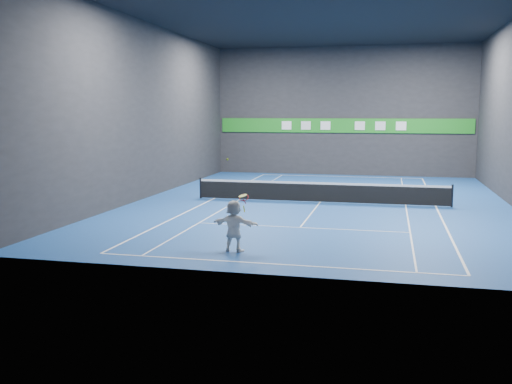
% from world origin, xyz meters
% --- Properties ---
extents(ground, '(26.00, 26.00, 0.00)m').
position_xyz_m(ground, '(0.00, 0.00, 0.00)').
color(ground, navy).
rests_on(ground, ground).
extents(ceiling, '(26.00, 26.00, 0.00)m').
position_xyz_m(ceiling, '(0.00, 0.00, 9.00)').
color(ceiling, black).
rests_on(ceiling, ground).
extents(wall_back, '(18.00, 0.10, 9.00)m').
position_xyz_m(wall_back, '(0.00, 13.00, 4.50)').
color(wall_back, '#262629').
rests_on(wall_back, ground).
extents(wall_front, '(18.00, 0.10, 9.00)m').
position_xyz_m(wall_front, '(0.00, -13.00, 4.50)').
color(wall_front, '#262629').
rests_on(wall_front, ground).
extents(wall_left, '(0.10, 26.00, 9.00)m').
position_xyz_m(wall_left, '(-9.00, 0.00, 4.50)').
color(wall_left, '#262629').
rests_on(wall_left, ground).
extents(baseline_near, '(10.98, 0.08, 0.01)m').
position_xyz_m(baseline_near, '(0.00, -11.89, 0.00)').
color(baseline_near, white).
rests_on(baseline_near, ground).
extents(baseline_far, '(10.98, 0.08, 0.01)m').
position_xyz_m(baseline_far, '(0.00, 11.89, 0.00)').
color(baseline_far, white).
rests_on(baseline_far, ground).
extents(sideline_doubles_left, '(0.08, 23.78, 0.01)m').
position_xyz_m(sideline_doubles_left, '(-5.49, 0.00, 0.00)').
color(sideline_doubles_left, white).
rests_on(sideline_doubles_left, ground).
extents(sideline_doubles_right, '(0.08, 23.78, 0.01)m').
position_xyz_m(sideline_doubles_right, '(5.49, 0.00, 0.00)').
color(sideline_doubles_right, white).
rests_on(sideline_doubles_right, ground).
extents(sideline_singles_left, '(0.06, 23.78, 0.01)m').
position_xyz_m(sideline_singles_left, '(-4.11, 0.00, 0.00)').
color(sideline_singles_left, white).
rests_on(sideline_singles_left, ground).
extents(sideline_singles_right, '(0.06, 23.78, 0.01)m').
position_xyz_m(sideline_singles_right, '(4.11, 0.00, 0.00)').
color(sideline_singles_right, white).
rests_on(sideline_singles_right, ground).
extents(service_line_near, '(8.23, 0.06, 0.01)m').
position_xyz_m(service_line_near, '(0.00, -6.40, 0.00)').
color(service_line_near, white).
rests_on(service_line_near, ground).
extents(service_line_far, '(8.23, 0.06, 0.01)m').
position_xyz_m(service_line_far, '(0.00, 6.40, 0.00)').
color(service_line_far, white).
rests_on(service_line_far, ground).
extents(center_service_line, '(0.06, 12.80, 0.01)m').
position_xyz_m(center_service_line, '(0.00, 0.00, 0.00)').
color(center_service_line, white).
rests_on(center_service_line, ground).
extents(player, '(1.59, 0.68, 1.66)m').
position_xyz_m(player, '(-1.47, -10.65, 0.83)').
color(player, white).
rests_on(player, ground).
extents(tennis_ball, '(0.07, 0.07, 0.07)m').
position_xyz_m(tennis_ball, '(-1.69, -10.60, 2.94)').
color(tennis_ball, '#A9D223').
rests_on(tennis_ball, player).
extents(tennis_net, '(12.50, 0.10, 1.07)m').
position_xyz_m(tennis_net, '(0.00, 0.00, 0.54)').
color(tennis_net, black).
rests_on(tennis_net, ground).
extents(sponsor_banner, '(17.64, 0.11, 1.00)m').
position_xyz_m(sponsor_banner, '(0.00, 12.93, 3.50)').
color(sponsor_banner, '#1D8820').
rests_on(sponsor_banner, wall_back).
extents(tennis_racket, '(0.43, 0.35, 0.62)m').
position_xyz_m(tennis_racket, '(-1.16, -10.60, 1.70)').
color(tennis_racket, red).
rests_on(tennis_racket, player).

